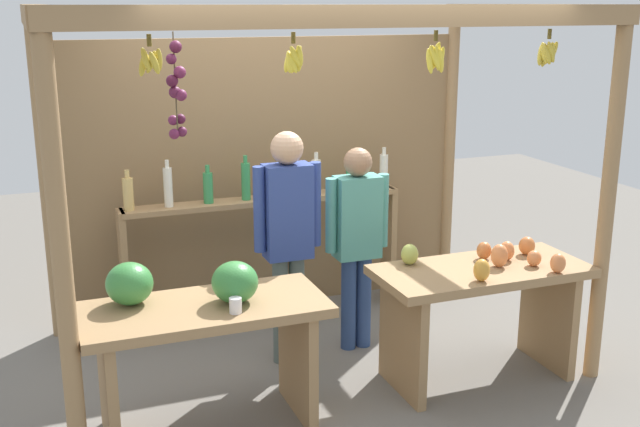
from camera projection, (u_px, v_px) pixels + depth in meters
The scene contains 7 objects.
ground_plane at pixel (310, 353), 5.66m from camera, with size 12.00×12.00×0.00m, color slate.
market_stall at pixel (286, 149), 5.73m from camera, with size 3.49×2.12×2.46m.
fruit_counter_left at pixel (200, 326), 4.50m from camera, with size 1.41×0.68×1.04m.
fruit_counter_right at pixel (481, 294), 5.15m from camera, with size 1.41×0.65×0.95m.
bottle_shelf_unit at pixel (263, 220), 6.09m from camera, with size 2.24×0.22×1.35m.
vendor_man at pixel (288, 227), 5.30m from camera, with size 0.48×0.22×1.65m.
vendor_woman at pixel (357, 232), 5.54m from camera, with size 0.48×0.20×1.50m.
Camera 1 is at (-1.80, -4.88, 2.47)m, focal length 43.61 mm.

